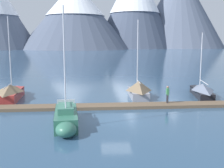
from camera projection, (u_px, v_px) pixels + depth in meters
name	position (u px, v px, depth m)	size (l,w,h in m)	color
ground_plane	(116.00, 119.00, 22.89)	(700.00, 700.00, 0.00)	#2D4C6B
mountain_central_massif	(75.00, 14.00, 200.45)	(80.58, 80.58, 47.00)	#4C566B
mountain_shoulder_ridge	(135.00, 3.00, 215.64)	(62.88, 62.88, 65.13)	#424C60
mountain_east_summit	(179.00, 7.00, 226.89)	(74.31, 74.31, 64.64)	slate
dock	(113.00, 106.00, 26.81)	(28.78, 2.59, 0.30)	brown
sailboat_nearest_berth	(11.00, 92.00, 30.77)	(2.51, 7.57, 9.00)	#B2332D
sailboat_second_berth	(66.00, 118.00, 20.91)	(2.21, 6.46, 8.85)	#336B56
sailboat_mid_dock_port	(138.00, 89.00, 31.78)	(2.11, 6.22, 8.71)	#93939E
sailboat_mid_dock_starboard	(201.00, 90.00, 32.26)	(2.61, 7.44, 7.28)	black
person_on_dock	(168.00, 93.00, 27.42)	(0.23, 0.59, 1.69)	#232328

